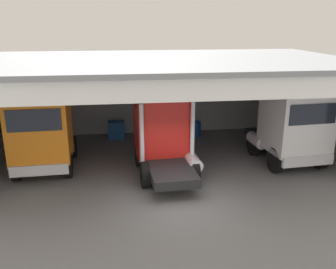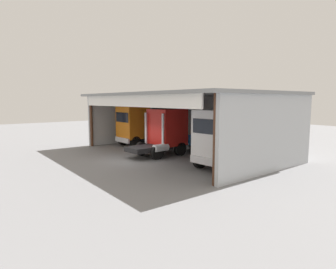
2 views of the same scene
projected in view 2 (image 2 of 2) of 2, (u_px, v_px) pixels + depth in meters
The scene contains 7 objects.
ground_plane at pixel (133, 160), 20.11m from camera, with size 80.00×80.00×0.00m, color slate.
workshop_shed at pixel (189, 111), 22.96m from camera, with size 16.56×9.72×4.81m.
truck_orange_center_left_bay at pixel (136, 126), 26.29m from camera, with size 2.71×5.09×3.68m.
truck_red_left_bay at pixel (165, 131), 21.88m from camera, with size 2.66×4.85×3.58m.
truck_white_right_bay at pixel (221, 138), 17.23m from camera, with size 2.88×4.76×3.69m.
oil_drum at pixel (228, 147), 22.98m from camera, with size 0.58×0.58×0.90m, color #194CB2.
tool_cart at pixel (193, 140), 26.69m from camera, with size 0.90×0.60×1.00m, color #1E59A5.
Camera 2 is at (17.16, -10.08, 4.26)m, focal length 30.03 mm.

